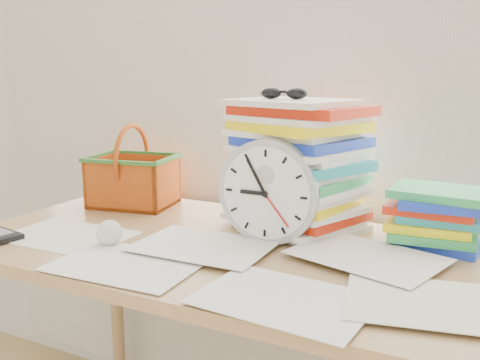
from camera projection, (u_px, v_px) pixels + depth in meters
The scene contains 9 objects.
curtain at pixel (298, 24), 1.53m from camera, with size 2.40×0.01×2.50m, color beige.
desk at pixel (238, 275), 1.32m from camera, with size 1.40×0.70×0.75m.
paper_stack at pixel (297, 165), 1.42m from camera, with size 0.35×0.28×0.35m, color white, non-canonical shape.
clock at pixel (270, 191), 1.31m from camera, with size 0.26×0.26×0.05m, color #AAADB0.
sunglasses at pixel (284, 93), 1.37m from camera, with size 0.14×0.12×0.04m, color black, non-canonical shape.
book_stack at pixel (435, 217), 1.30m from camera, with size 0.24×0.19×0.14m, color white, non-canonical shape.
basket at pixel (133, 166), 1.67m from camera, with size 0.25×0.20×0.25m, color #C45313, non-canonical shape.
crumpled_ball at pixel (109, 233), 1.30m from camera, with size 0.06×0.06×0.06m, color white.
scattered_papers at pixel (238, 243), 1.30m from camera, with size 1.26×0.42×0.02m, color white, non-canonical shape.
Camera 1 is at (0.57, 0.49, 1.17)m, focal length 40.00 mm.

